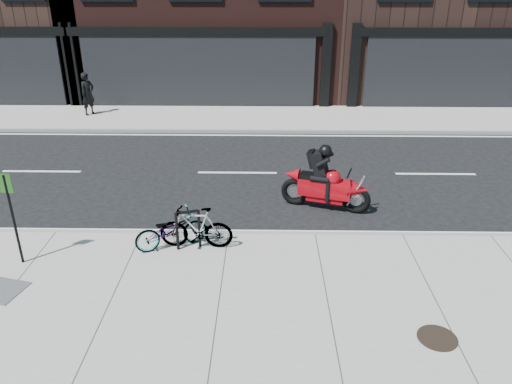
{
  "coord_description": "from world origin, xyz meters",
  "views": [
    {
      "loc": [
        0.81,
        -12.02,
        5.76
      ],
      "look_at": [
        0.63,
        -1.37,
        0.9
      ],
      "focal_mm": 35.0,
      "sensor_mm": 36.0,
      "label": 1
    }
  ],
  "objects_px": {
    "bicycle_front": "(171,230)",
    "bicycle_rear": "(196,228)",
    "bike_rack": "(188,226)",
    "pedestrian": "(88,94)",
    "sign_post": "(12,211)",
    "utility_grate": "(2,291)",
    "motorcycle": "(329,184)",
    "manhole_cover": "(437,338)"
  },
  "relations": [
    {
      "from": "motorcycle",
      "to": "bicycle_front",
      "type": "bearing_deg",
      "value": -131.41
    },
    {
      "from": "bike_rack",
      "to": "pedestrian",
      "type": "distance_m",
      "value": 11.97
    },
    {
      "from": "bicycle_front",
      "to": "sign_post",
      "type": "bearing_deg",
      "value": 78.21
    },
    {
      "from": "bike_rack",
      "to": "bicycle_rear",
      "type": "relative_size",
      "value": 0.57
    },
    {
      "from": "bike_rack",
      "to": "bicycle_front",
      "type": "bearing_deg",
      "value": 174.29
    },
    {
      "from": "bicycle_front",
      "to": "bicycle_rear",
      "type": "relative_size",
      "value": 1.0
    },
    {
      "from": "bicycle_rear",
      "to": "pedestrian",
      "type": "relative_size",
      "value": 0.93
    },
    {
      "from": "sign_post",
      "to": "bicycle_rear",
      "type": "bearing_deg",
      "value": 16.31
    },
    {
      "from": "bicycle_front",
      "to": "sign_post",
      "type": "height_order",
      "value": "sign_post"
    },
    {
      "from": "bicycle_front",
      "to": "manhole_cover",
      "type": "distance_m",
      "value": 5.68
    },
    {
      "from": "utility_grate",
      "to": "sign_post",
      "type": "height_order",
      "value": "sign_post"
    },
    {
      "from": "bicycle_front",
      "to": "utility_grate",
      "type": "relative_size",
      "value": 2.12
    },
    {
      "from": "bicycle_front",
      "to": "utility_grate",
      "type": "distance_m",
      "value": 3.42
    },
    {
      "from": "bike_rack",
      "to": "bicycle_front",
      "type": "relative_size",
      "value": 0.57
    },
    {
      "from": "motorcycle",
      "to": "pedestrian",
      "type": "distance_m",
      "value": 12.18
    },
    {
      "from": "sign_post",
      "to": "manhole_cover",
      "type": "bearing_deg",
      "value": -9.99
    },
    {
      "from": "bike_rack",
      "to": "sign_post",
      "type": "xyz_separation_m",
      "value": [
        -3.38,
        -0.64,
        0.66
      ]
    },
    {
      "from": "pedestrian",
      "to": "manhole_cover",
      "type": "distance_m",
      "value": 16.8
    },
    {
      "from": "motorcycle",
      "to": "bike_rack",
      "type": "bearing_deg",
      "value": -128.13
    },
    {
      "from": "bicycle_rear",
      "to": "sign_post",
      "type": "distance_m",
      "value": 3.68
    },
    {
      "from": "bicycle_rear",
      "to": "utility_grate",
      "type": "bearing_deg",
      "value": -62.09
    },
    {
      "from": "bicycle_front",
      "to": "bicycle_rear",
      "type": "bearing_deg",
      "value": -114.48
    },
    {
      "from": "bicycle_rear",
      "to": "pedestrian",
      "type": "xyz_separation_m",
      "value": [
        -5.74,
        10.55,
        0.38
      ]
    },
    {
      "from": "bicycle_rear",
      "to": "motorcycle",
      "type": "height_order",
      "value": "motorcycle"
    },
    {
      "from": "bicycle_front",
      "to": "bicycle_rear",
      "type": "xyz_separation_m",
      "value": [
        0.54,
        0.0,
        0.06
      ]
    },
    {
      "from": "motorcycle",
      "to": "manhole_cover",
      "type": "height_order",
      "value": "motorcycle"
    },
    {
      "from": "bicycle_rear",
      "to": "manhole_cover",
      "type": "bearing_deg",
      "value": 58.77
    },
    {
      "from": "bicycle_front",
      "to": "motorcycle",
      "type": "bearing_deg",
      "value": -83.56
    },
    {
      "from": "bicycle_rear",
      "to": "sign_post",
      "type": "bearing_deg",
      "value": -77.04
    },
    {
      "from": "manhole_cover",
      "to": "bicycle_front",
      "type": "bearing_deg",
      "value": 149.63
    },
    {
      "from": "manhole_cover",
      "to": "sign_post",
      "type": "bearing_deg",
      "value": 164.49
    },
    {
      "from": "sign_post",
      "to": "pedestrian",
      "type": "bearing_deg",
      "value": 106.56
    },
    {
      "from": "pedestrian",
      "to": "utility_grate",
      "type": "bearing_deg",
      "value": -138.04
    },
    {
      "from": "motorcycle",
      "to": "manhole_cover",
      "type": "distance_m",
      "value": 5.24
    },
    {
      "from": "sign_post",
      "to": "bike_rack",
      "type": "bearing_deg",
      "value": 16.21
    },
    {
      "from": "utility_grate",
      "to": "sign_post",
      "type": "xyz_separation_m",
      "value": [
        -0.05,
        1.01,
        1.18
      ]
    },
    {
      "from": "bike_rack",
      "to": "manhole_cover",
      "type": "relative_size",
      "value": 1.37
    },
    {
      "from": "pedestrian",
      "to": "manhole_cover",
      "type": "relative_size",
      "value": 2.59
    },
    {
      "from": "bike_rack",
      "to": "pedestrian",
      "type": "height_order",
      "value": "pedestrian"
    },
    {
      "from": "bicycle_front",
      "to": "motorcycle",
      "type": "xyz_separation_m",
      "value": [
        3.66,
        2.19,
        0.16
      ]
    },
    {
      "from": "bicycle_front",
      "to": "sign_post",
      "type": "xyz_separation_m",
      "value": [
        -3.0,
        -0.68,
        0.77
      ]
    },
    {
      "from": "manhole_cover",
      "to": "utility_grate",
      "type": "relative_size",
      "value": 0.88
    }
  ]
}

